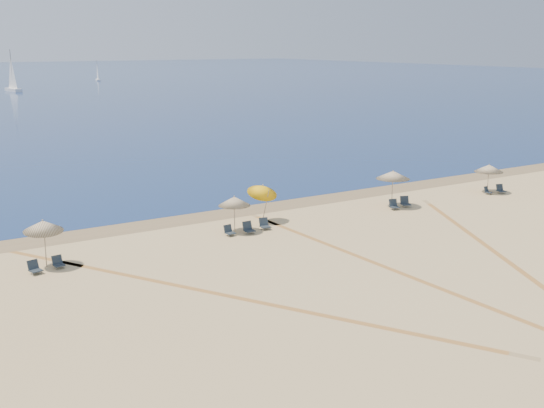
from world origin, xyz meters
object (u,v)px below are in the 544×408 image
(sailboat_1, at_px, (12,79))
(chair_7, at_px, (405,202))
(umbrella_5, at_px, (489,168))
(chair_5, at_px, (265,224))
(umbrella_1, at_px, (43,226))
(umbrella_2, at_px, (234,201))
(umbrella_3, at_px, (263,190))
(chair_2, at_px, (58,262))
(chair_3, at_px, (229,231))
(chair_9, at_px, (501,189))
(chair_4, at_px, (248,228))
(chair_8, at_px, (488,191))
(umbrella_4, at_px, (393,175))
(chair_6, at_px, (394,205))
(sailboat_2, at_px, (98,74))
(chair_1, at_px, (34,268))

(sailboat_1, bearing_deg, chair_7, -100.46)
(umbrella_5, relative_size, chair_5, 3.01)
(umbrella_1, xyz_separation_m, chair_7, (24.50, 0.02, -1.86))
(umbrella_2, xyz_separation_m, umbrella_5, (21.74, -0.51, -0.04))
(umbrella_3, bearing_deg, umbrella_5, -4.58)
(chair_2, bearing_deg, sailboat_1, 74.36)
(umbrella_5, bearing_deg, umbrella_2, 178.65)
(chair_3, xyz_separation_m, chair_9, (23.09, -0.68, 0.02))
(chair_4, relative_size, chair_9, 0.91)
(umbrella_2, distance_m, chair_8, 21.37)
(umbrella_3, relative_size, umbrella_4, 1.05)
(umbrella_3, relative_size, chair_8, 4.18)
(umbrella_5, distance_m, chair_4, 21.23)
(umbrella_1, distance_m, chair_9, 33.78)
(umbrella_1, distance_m, sailboat_1, 136.44)
(umbrella_3, height_order, chair_2, umbrella_3)
(sailboat_1, bearing_deg, chair_6, -100.96)
(chair_7, relative_size, chair_9, 1.13)
(chair_8, distance_m, sailboat_1, 135.37)
(umbrella_3, xyz_separation_m, chair_7, (10.64, -1.64, -1.82))
(chair_8, bearing_deg, sailboat_1, 83.21)
(umbrella_5, bearing_deg, chair_8, -137.41)
(chair_2, relative_size, chair_6, 0.83)
(umbrella_5, bearing_deg, umbrella_4, 177.54)
(umbrella_1, relative_size, chair_2, 3.85)
(chair_5, distance_m, sailboat_2, 174.13)
(umbrella_1, xyz_separation_m, chair_3, (10.64, 0.14, -1.90))
(umbrella_2, xyz_separation_m, chair_8, (21.29, -0.93, -1.67))
(umbrella_2, bearing_deg, chair_1, -173.62)
(umbrella_3, bearing_deg, chair_6, -10.72)
(umbrella_2, relative_size, sailboat_2, 0.36)
(umbrella_5, bearing_deg, umbrella_3, 175.42)
(chair_2, bearing_deg, umbrella_3, 2.37)
(umbrella_1, relative_size, umbrella_4, 0.97)
(umbrella_1, height_order, sailboat_2, sailboat_2)
(umbrella_5, height_order, chair_7, umbrella_5)
(umbrella_1, xyz_separation_m, umbrella_2, (11.28, 0.63, -0.25))
(chair_4, relative_size, chair_6, 0.90)
(umbrella_3, distance_m, chair_1, 14.90)
(chair_3, bearing_deg, umbrella_3, 18.74)
(umbrella_4, relative_size, chair_5, 3.52)
(chair_8, bearing_deg, chair_3, 167.62)
(umbrella_1, distance_m, umbrella_3, 13.96)
(umbrella_4, relative_size, chair_8, 3.97)
(chair_2, relative_size, chair_8, 1.01)
(umbrella_1, height_order, chair_7, umbrella_1)
(chair_4, bearing_deg, sailboat_1, 85.67)
(umbrella_3, xyz_separation_m, sailboat_1, (8.21, 132.99, 0.82))
(umbrella_2, height_order, sailboat_1, sailboat_1)
(chair_4, distance_m, chair_8, 20.72)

